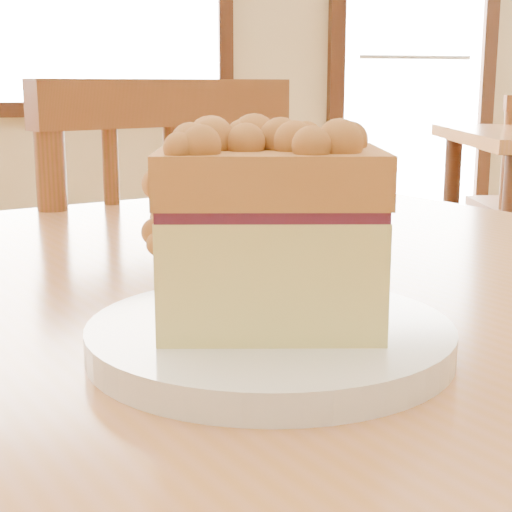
{
  "coord_description": "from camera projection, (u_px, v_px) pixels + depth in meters",
  "views": [
    {
      "loc": [
        0.15,
        -0.47,
        0.9
      ],
      "look_at": [
        0.26,
        -0.04,
        0.8
      ],
      "focal_mm": 55.0,
      "sensor_mm": 36.0,
      "label": 1
    }
  ],
  "objects": [
    {
      "name": "entry_door",
      "position": [
        415.0,
        32.0,
        4.67
      ],
      "size": [
        1.08,
        0.06,
        2.29
      ],
      "color": "white",
      "rests_on": "ground"
    },
    {
      "name": "cafe_chair_main",
      "position": [
        124.0,
        375.0,
        1.2
      ],
      "size": [
        0.54,
        0.54,
        0.91
      ],
      "rotation": [
        0.0,
        0.0,
        3.57
      ],
      "color": "brown",
      "rests_on": "ground"
    },
    {
      "name": "plate",
      "position": [
        270.0,
        338.0,
        0.43
      ],
      "size": [
        0.2,
        0.2,
        0.02
      ],
      "color": "white",
      "rests_on": "cafe_table_main"
    },
    {
      "name": "cake_slice",
      "position": [
        269.0,
        222.0,
        0.42
      ],
      "size": [
        0.14,
        0.12,
        0.11
      ],
      "rotation": [
        0.0,
        0.0,
        -0.25
      ],
      "color": "#DBD07B",
      "rests_on": "plate"
    }
  ]
}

